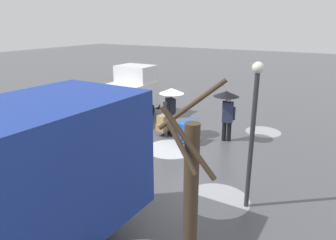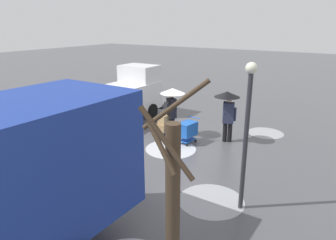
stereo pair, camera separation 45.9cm
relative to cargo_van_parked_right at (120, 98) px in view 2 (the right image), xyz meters
The scene contains 11 objects.
ground_plane 4.32m from the cargo_van_parked_right, 168.57° to the left, with size 90.00×90.00×0.00m, color #4C4C51.
slush_patch_near_cluster 8.20m from the cargo_van_parked_right, 148.64° to the left, with size 1.84×1.84×0.01m, color #999BA0.
slush_patch_under_van 7.07m from the cargo_van_parked_right, 162.25° to the right, with size 1.56×1.56×0.01m, color #999BA0.
slush_patch_far_side 4.52m from the cargo_van_parked_right, 157.23° to the left, with size 1.98×1.98×0.01m, color silver.
cargo_van_parked_right is the anchor object (origin of this frame).
shopping_cart_vendor 4.37m from the cargo_van_parked_right, 169.50° to the left, with size 0.66×0.89×1.02m.
hand_dolly_boxes 3.08m from the cargo_van_parked_right, 169.98° to the left, with size 0.61×0.77×1.32m.
pedestrian_pink_side 5.53m from the cargo_van_parked_right, behind, with size 1.04×1.04×2.15m.
pedestrian_black_side 3.32m from the cargo_van_parked_right, behind, with size 1.04×1.04×2.15m.
bare_tree_near 10.76m from the cargo_van_parked_right, 135.65° to the left, with size 1.27×1.28×3.90m.
street_lamp 8.83m from the cargo_van_parked_right, 152.02° to the left, with size 0.28×0.28×3.86m.
Camera 2 is at (-5.88, 10.38, 4.73)m, focal length 33.12 mm.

